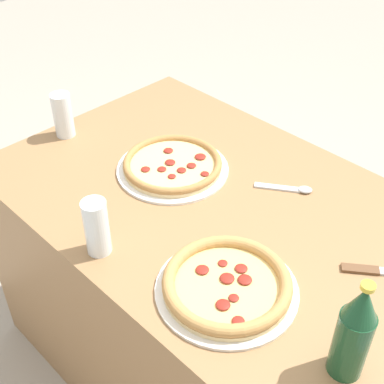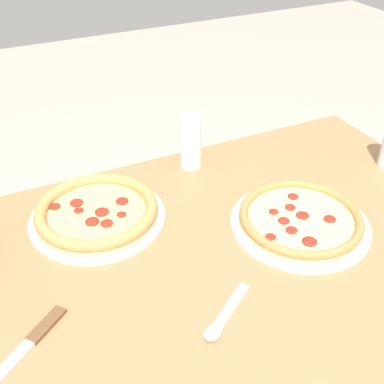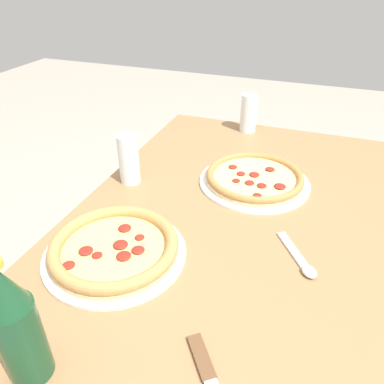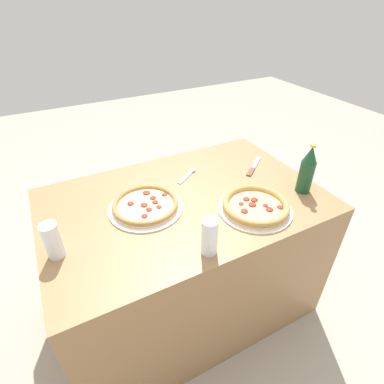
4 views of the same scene
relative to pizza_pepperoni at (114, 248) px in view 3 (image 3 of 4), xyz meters
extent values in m
plane|color=#A89E8E|center=(0.24, -0.22, -0.78)|extent=(8.00, 8.00, 0.00)
cube|color=#997047|center=(0.24, -0.22, -0.40)|extent=(1.29, 0.84, 0.75)
cylinder|color=silver|center=(0.00, 0.00, -0.02)|extent=(0.33, 0.33, 0.01)
cylinder|color=#E5C689|center=(0.00, 0.00, -0.01)|extent=(0.29, 0.29, 0.01)
cylinder|color=#E5C170|center=(0.00, 0.00, 0.00)|extent=(0.26, 0.26, 0.00)
torus|color=tan|center=(0.00, 0.00, 0.01)|extent=(0.29, 0.29, 0.03)
ellipsoid|color=maroon|center=(-0.04, 0.05, 0.01)|extent=(0.03, 0.03, 0.01)
ellipsoid|color=maroon|center=(0.01, -0.01, 0.01)|extent=(0.03, 0.03, 0.01)
ellipsoid|color=maroon|center=(-0.09, 0.06, 0.01)|extent=(0.03, 0.03, 0.01)
ellipsoid|color=maroon|center=(-0.04, 0.02, 0.00)|extent=(0.02, 0.02, 0.01)
ellipsoid|color=maroon|center=(0.01, -0.06, 0.01)|extent=(0.03, 0.03, 0.01)
ellipsoid|color=maroon|center=(-0.02, -0.04, 0.01)|extent=(0.03, 0.03, 0.01)
ellipsoid|color=maroon|center=(0.07, 0.01, 0.01)|extent=(0.03, 0.03, 0.01)
ellipsoid|color=maroon|center=(0.05, -0.04, 0.00)|extent=(0.02, 0.02, 0.01)
cylinder|color=white|center=(0.43, -0.23, -0.02)|extent=(0.33, 0.33, 0.01)
cylinder|color=#E5C689|center=(0.43, -0.23, -0.01)|extent=(0.29, 0.29, 0.01)
cylinder|color=#EACC7F|center=(0.43, -0.23, 0.00)|extent=(0.25, 0.25, 0.00)
torus|color=#AD7A42|center=(0.43, -0.23, 0.01)|extent=(0.29, 0.29, 0.02)
ellipsoid|color=maroon|center=(0.43, -0.23, 0.01)|extent=(0.03, 0.03, 0.01)
ellipsoid|color=maroon|center=(0.38, -0.26, 0.01)|extent=(0.03, 0.03, 0.01)
ellipsoid|color=maroon|center=(0.48, -0.27, 0.01)|extent=(0.03, 0.03, 0.01)
ellipsoid|color=maroon|center=(0.43, -0.19, 0.01)|extent=(0.03, 0.03, 0.01)
ellipsoid|color=maroon|center=(0.38, -0.23, 0.01)|extent=(0.03, 0.03, 0.01)
ellipsoid|color=maroon|center=(0.39, -0.31, 0.01)|extent=(0.03, 0.03, 0.01)
ellipsoid|color=maroon|center=(0.46, -0.16, 0.01)|extent=(0.03, 0.03, 0.01)
ellipsoid|color=maroon|center=(0.32, -0.26, 0.00)|extent=(0.02, 0.02, 0.01)
ellipsoid|color=maroon|center=(0.38, -0.19, 0.00)|extent=(0.02, 0.02, 0.01)
cylinder|color=white|center=(0.31, 0.12, 0.05)|extent=(0.06, 0.06, 0.15)
cylinder|color=maroon|center=(0.31, 0.12, 0.02)|extent=(0.05, 0.05, 0.07)
cylinder|color=white|center=(0.81, -0.12, 0.05)|extent=(0.06, 0.06, 0.14)
cylinder|color=beige|center=(0.81, -0.12, 0.04)|extent=(0.05, 0.05, 0.11)
cylinder|color=#194728|center=(-0.30, -0.02, 0.06)|extent=(0.07, 0.07, 0.16)
cone|color=#194728|center=(-0.30, -0.02, 0.18)|extent=(0.07, 0.07, 0.08)
cube|color=brown|center=(-0.18, -0.27, -0.02)|extent=(0.08, 0.07, 0.01)
cube|color=silver|center=(0.15, -0.38, -0.02)|extent=(0.12, 0.09, 0.01)
ellipsoid|color=silver|center=(0.09, -0.42, -0.01)|extent=(0.05, 0.05, 0.01)
camera|label=1|loc=(-0.52, 0.63, 0.91)|focal=50.00mm
camera|label=2|loc=(-0.19, -0.92, 0.71)|focal=45.00mm
camera|label=3|loc=(-0.55, -0.39, 0.56)|focal=35.00mm
camera|label=4|loc=(0.73, 0.80, 0.80)|focal=28.00mm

